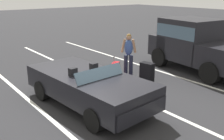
% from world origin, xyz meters
% --- Properties ---
extents(ground_plane, '(80.00, 80.00, 0.00)m').
position_xyz_m(ground_plane, '(0.00, 0.00, 0.00)').
color(ground_plane, '#28282B').
extents(lot_line_near, '(18.00, 0.12, 0.01)m').
position_xyz_m(lot_line_near, '(0.00, -1.27, 0.00)').
color(lot_line_near, silver).
rests_on(lot_line_near, ground_plane).
extents(lot_line_mid, '(18.00, 0.12, 0.01)m').
position_xyz_m(lot_line_mid, '(0.00, 1.43, 0.00)').
color(lot_line_mid, silver).
rests_on(lot_line_mid, ground_plane).
extents(lot_line_far, '(18.00, 0.12, 0.01)m').
position_xyz_m(lot_line_far, '(0.00, 4.13, 0.00)').
color(lot_line_far, silver).
rests_on(lot_line_far, ground_plane).
extents(convertible_car, '(4.26, 2.07, 1.24)m').
position_xyz_m(convertible_car, '(0.21, 0.02, 0.59)').
color(convertible_car, black).
rests_on(convertible_car, ground_plane).
extents(suitcase_large_black, '(0.52, 0.38, 0.74)m').
position_xyz_m(suitcase_large_black, '(-0.33, 2.73, 0.37)').
color(suitcase_large_black, black).
rests_on(suitcase_large_black, ground_plane).
extents(suitcase_medium_bright, '(0.44, 0.46, 0.85)m').
position_xyz_m(suitcase_medium_bright, '(-1.39, 2.12, 0.31)').
color(suitcase_medium_bright, red).
rests_on(suitcase_medium_bright, ground_plane).
extents(duffel_bag, '(0.71, 0.57, 0.34)m').
position_xyz_m(duffel_bag, '(-0.68, 1.87, 0.16)').
color(duffel_bag, '#991E8C').
rests_on(duffel_bag, ground_plane).
extents(traveler_person, '(0.49, 0.49, 1.65)m').
position_xyz_m(traveler_person, '(-1.36, 2.73, 0.93)').
color(traveler_person, '#1E2338').
rests_on(traveler_person, ground_plane).
extents(parked_pickup_truck_near, '(5.18, 2.50, 2.10)m').
position_xyz_m(parked_pickup_truck_near, '(-0.11, 5.46, 1.11)').
color(parked_pickup_truck_near, black).
rests_on(parked_pickup_truck_near, ground_plane).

